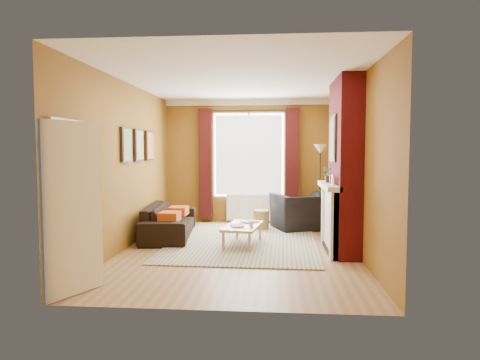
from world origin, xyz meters
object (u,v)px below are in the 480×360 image
(coffee_table, at_px, (243,227))
(armchair, at_px, (303,212))
(floor_lamp, at_px, (320,162))
(wicker_stool, at_px, (261,220))
(sofa, at_px, (170,221))

(coffee_table, bearing_deg, armchair, 63.34)
(floor_lamp, bearing_deg, wicker_stool, -168.94)
(armchair, relative_size, wicker_stool, 2.88)
(sofa, bearing_deg, wicker_stool, -68.71)
(coffee_table, distance_m, floor_lamp, 2.59)
(coffee_table, relative_size, wicker_stool, 2.89)
(sofa, bearing_deg, armchair, -75.75)
(floor_lamp, bearing_deg, sofa, -159.15)
(wicker_stool, relative_size, floor_lamp, 0.23)
(coffee_table, distance_m, wicker_stool, 1.60)
(armchair, distance_m, coffee_table, 1.99)
(sofa, relative_size, wicker_stool, 5.25)
(wicker_stool, bearing_deg, floor_lamp, 11.06)
(wicker_stool, distance_m, floor_lamp, 1.74)
(sofa, xyz_separation_m, floor_lamp, (2.97, 1.13, 1.10))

